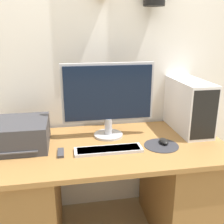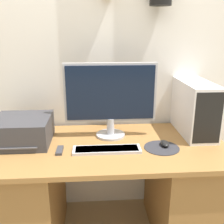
{
  "view_description": "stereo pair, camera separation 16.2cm",
  "coord_description": "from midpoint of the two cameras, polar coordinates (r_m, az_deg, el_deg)",
  "views": [
    {
      "loc": [
        -0.24,
        -1.15,
        1.43
      ],
      "look_at": [
        0.03,
        0.37,
        0.94
      ],
      "focal_mm": 42.0,
      "sensor_mm": 36.0,
      "label": 1
    },
    {
      "loc": [
        -0.08,
        -1.17,
        1.43
      ],
      "look_at": [
        0.03,
        0.37,
        0.94
      ],
      "focal_mm": 42.0,
      "sensor_mm": 36.0,
      "label": 2
    }
  ],
  "objects": [
    {
      "name": "wall_back",
      "position": [
        1.96,
        -5.74,
        15.79
      ],
      "size": [
        6.4,
        0.2,
        2.99
      ],
      "color": "white",
      "rests_on": "ground_plane"
    },
    {
      "name": "desk",
      "position": [
        1.87,
        -3.54,
        -16.91
      ],
      "size": [
        1.54,
        0.74,
        0.72
      ],
      "color": "olive",
      "rests_on": "ground_plane"
    },
    {
      "name": "monitor",
      "position": [
        1.74,
        -3.51,
        3.4
      ],
      "size": [
        0.61,
        0.2,
        0.5
      ],
      "color": "#B7B7BC",
      "rests_on": "desk"
    },
    {
      "name": "keyboard",
      "position": [
        1.61,
        -3.67,
        -8.26
      ],
      "size": [
        0.41,
        0.11,
        0.02
      ],
      "color": "silver",
      "rests_on": "desk"
    },
    {
      "name": "mousepad",
      "position": [
        1.69,
        8.0,
        -7.3
      ],
      "size": [
        0.22,
        0.22,
        0.0
      ],
      "color": "#2D2D33",
      "rests_on": "desk"
    },
    {
      "name": "mouse",
      "position": [
        1.71,
        8.58,
        -6.37
      ],
      "size": [
        0.05,
        0.09,
        0.03
      ],
      "color": "black",
      "rests_on": "mousepad"
    },
    {
      "name": "computer_tower",
      "position": [
        1.95,
        14.0,
        1.38
      ],
      "size": [
        0.2,
        0.48,
        0.37
      ],
      "color": "white",
      "rests_on": "desk"
    },
    {
      "name": "printer",
      "position": [
        1.77,
        -22.08,
        -4.53
      ],
      "size": [
        0.36,
        0.36,
        0.17
      ],
      "color": "#38383D",
      "rests_on": "desk"
    },
    {
      "name": "remote_control",
      "position": [
        1.62,
        -13.97,
        -8.69
      ],
      "size": [
        0.04,
        0.11,
        0.02
      ],
      "color": "#38383D",
      "rests_on": "desk"
    }
  ]
}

